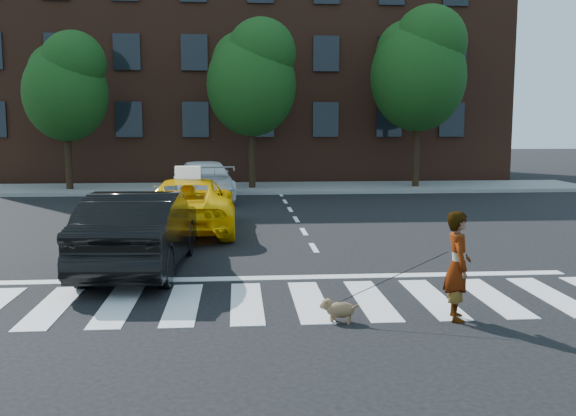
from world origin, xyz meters
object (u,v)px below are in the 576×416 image
(tree_right, at_px, (419,65))
(woman, at_px, (458,266))
(tree_left, at_px, (66,83))
(tree_mid, at_px, (252,74))
(black_sedan, at_px, (140,230))
(taxi, at_px, (189,205))
(white_suv, at_px, (203,180))
(dog, at_px, (338,309))

(tree_right, relative_size, woman, 4.87)
(tree_right, bearing_deg, tree_left, 180.00)
(tree_mid, relative_size, black_sedan, 1.52)
(tree_mid, bearing_deg, tree_right, -0.00)
(tree_left, xyz_separation_m, woman, (9.98, -18.10, -3.65))
(tree_mid, bearing_deg, woman, -82.20)
(tree_right, bearing_deg, taxi, -131.79)
(white_suv, distance_m, dog, 15.22)
(tree_mid, relative_size, taxi, 1.41)
(tree_right, xyz_separation_m, black_sedan, (-9.53, -14.50, -4.49))
(tree_left, xyz_separation_m, tree_right, (14.50, -0.00, 0.82))
(tree_right, height_order, dog, tree_right)
(woman, bearing_deg, taxi, 37.23)
(tree_right, distance_m, woman, 19.18)
(black_sedan, relative_size, woman, 2.96)
(tree_right, relative_size, dog, 13.95)
(taxi, bearing_deg, white_suv, -91.30)
(black_sedan, bearing_deg, tree_mid, -96.43)
(taxi, relative_size, white_suv, 1.00)
(black_sedan, bearing_deg, tree_left, -67.61)
(woman, xyz_separation_m, dog, (-1.73, 0.02, -0.60))
(tree_left, relative_size, tree_mid, 0.92)
(tree_left, height_order, white_suv, tree_left)
(tree_right, height_order, white_suv, tree_right)
(tree_left, height_order, taxi, tree_left)
(taxi, xyz_separation_m, black_sedan, (-0.60, -4.50, 0.07))
(tree_left, relative_size, dog, 11.77)
(tree_right, relative_size, taxi, 1.52)
(taxi, distance_m, black_sedan, 4.54)
(tree_left, bearing_deg, dog, -65.47)
(white_suv, bearing_deg, tree_left, -36.81)
(tree_mid, relative_size, white_suv, 1.41)
(tree_left, distance_m, dog, 20.32)
(tree_left, height_order, tree_right, tree_right)
(tree_left, height_order, dog, tree_left)
(tree_mid, bearing_deg, taxi, -100.95)
(tree_left, distance_m, white_suv, 7.37)
(tree_mid, bearing_deg, black_sedan, -99.92)
(tree_left, distance_m, tree_mid, 7.51)
(white_suv, relative_size, woman, 3.19)
(tree_mid, xyz_separation_m, woman, (2.48, -18.10, -4.06))
(black_sedan, height_order, woman, woman)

